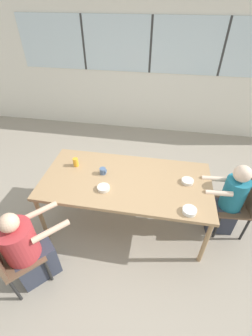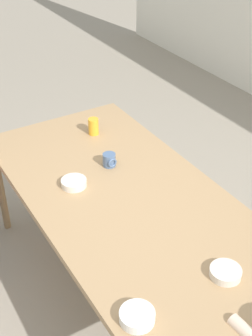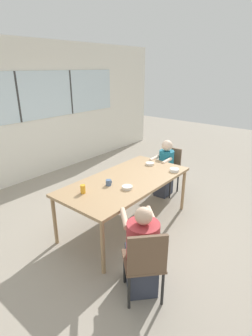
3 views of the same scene
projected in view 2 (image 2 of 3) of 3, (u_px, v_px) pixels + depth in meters
ground_plane at (126, 289)px, 2.97m from camera, size 16.00×16.00×0.00m
dining_table at (126, 202)px, 2.58m from camera, size 2.03×0.99×0.75m
coffee_mug at (109, 160)px, 2.77m from camera, size 0.08×0.08×0.08m
juice_glass at (93, 126)px, 3.07m from camera, size 0.07×0.07×0.11m
bowl_white_shallow at (225, 272)px, 2.06m from camera, size 0.14×0.14×0.04m
bowl_cereal at (74, 183)px, 2.61m from camera, size 0.14×0.14×0.04m
bowl_fruit at (137, 316)px, 1.86m from camera, size 0.15×0.15×0.04m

